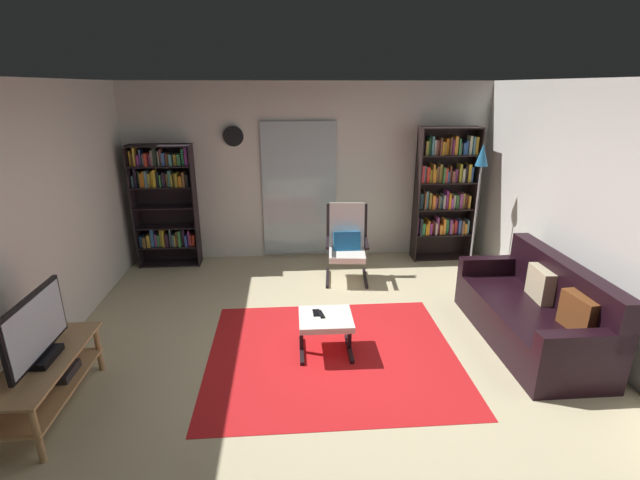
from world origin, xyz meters
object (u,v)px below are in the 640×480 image
object	(u,v)px
floor_lamp_by_shelf	(480,174)
tv_stand	(48,376)
lounge_armchair	(347,240)
tv_remote	(321,314)
bookshelf_near_sofa	(444,190)
leather_sofa	(535,314)
cell_phone	(316,313)
wall_clock	(233,136)
bookshelf_near_tv	(165,201)
television	(36,331)
ottoman	(326,323)

from	to	relation	value
floor_lamp_by_shelf	tv_stand	bearing A→B (deg)	-151.03
lounge_armchair	tv_remote	xyz separation A→B (m)	(-0.49, -1.82, -0.13)
floor_lamp_by_shelf	tv_remote	bearing A→B (deg)	-141.49
bookshelf_near_sofa	leather_sofa	size ratio (longest dim) A/B	1.06
cell_phone	tv_remote	bearing A→B (deg)	-44.61
cell_phone	wall_clock	world-z (taller)	wall_clock
tv_stand	leather_sofa	world-z (taller)	leather_sofa
bookshelf_near_sofa	bookshelf_near_tv	bearing A→B (deg)	179.36
leather_sofa	cell_phone	world-z (taller)	leather_sofa
bookshelf_near_tv	cell_phone	xyz separation A→B (m)	(2.02, -2.46, -0.57)
bookshelf_near_tv	floor_lamp_by_shelf	bearing A→B (deg)	-9.40
tv_stand	cell_phone	size ratio (longest dim) A/B	8.50
cell_phone	floor_lamp_by_shelf	bearing A→B (deg)	35.97
wall_clock	tv_stand	bearing A→B (deg)	-109.72
bookshelf_near_sofa	cell_phone	world-z (taller)	bookshelf_near_sofa
tv_stand	bookshelf_near_tv	distance (m)	3.28
television	ottoman	distance (m)	2.44
cell_phone	floor_lamp_by_shelf	xyz separation A→B (m)	(2.29, 1.75, 1.03)
lounge_armchair	floor_lamp_by_shelf	world-z (taller)	floor_lamp_by_shelf
wall_clock	floor_lamp_by_shelf	bearing A→B (deg)	-15.02
leather_sofa	cell_phone	distance (m)	2.25
bookshelf_near_sofa	ottoman	bearing A→B (deg)	-128.46
floor_lamp_by_shelf	wall_clock	bearing A→B (deg)	164.98
ottoman	wall_clock	distance (m)	3.29
bookshelf_near_tv	tv_remote	xyz separation A→B (m)	(2.06, -2.50, -0.57)
lounge_armchair	ottoman	bearing A→B (deg)	-103.65
tv_stand	tv_remote	bearing A→B (deg)	17.37
bookshelf_near_tv	ottoman	world-z (taller)	bookshelf_near_tv
lounge_armchair	floor_lamp_by_shelf	size ratio (longest dim) A/B	0.56
lounge_armchair	bookshelf_near_sofa	bearing A→B (deg)	22.58
television	tv_stand	bearing A→B (deg)	95.19
television	lounge_armchair	bearing A→B (deg)	42.85
tv_stand	ottoman	world-z (taller)	tv_stand
tv_stand	television	bearing A→B (deg)	-84.81
floor_lamp_by_shelf	leather_sofa	bearing A→B (deg)	-91.43
bookshelf_near_tv	bookshelf_near_sofa	xyz separation A→B (m)	(4.08, -0.05, 0.10)
tv_remote	cell_phone	size ratio (longest dim) A/B	1.03
leather_sofa	lounge_armchair	xyz separation A→B (m)	(-1.71, 1.81, 0.22)
tv_remote	cell_phone	world-z (taller)	tv_remote
bookshelf_near_tv	tv_stand	bearing A→B (deg)	-93.56
television	wall_clock	bearing A→B (deg)	70.44
bookshelf_near_sofa	cell_phone	size ratio (longest dim) A/B	14.16
television	wall_clock	xyz separation A→B (m)	(1.21, 3.40, 1.11)
television	bookshelf_near_sofa	xyz separation A→B (m)	(4.27, 3.18, 0.33)
ottoman	leather_sofa	bearing A→B (deg)	1.11
bookshelf_near_sofa	ottoman	size ratio (longest dim) A/B	3.78
leather_sofa	ottoman	bearing A→B (deg)	-178.89
tv_stand	bookshelf_near_sofa	distance (m)	5.37
leather_sofa	wall_clock	size ratio (longest dim) A/B	6.42
bookshelf_near_tv	floor_lamp_by_shelf	distance (m)	4.39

